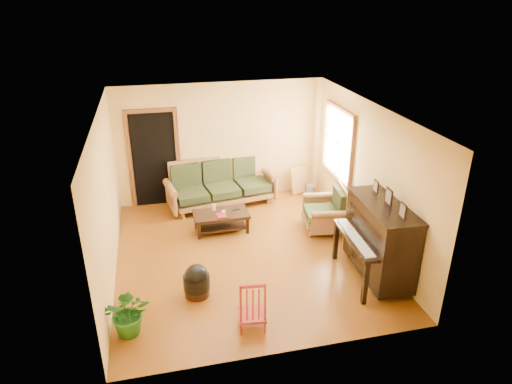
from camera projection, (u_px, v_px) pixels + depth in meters
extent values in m
plane|color=#65340D|center=(246.00, 253.00, 8.20)|extent=(5.00, 5.00, 0.00)
cube|color=black|center=(154.00, 160.00, 9.68)|extent=(1.08, 0.16, 2.05)
cube|color=white|center=(339.00, 143.00, 9.20)|extent=(0.12, 1.36, 1.46)
cube|color=brown|center=(221.00, 184.00, 9.85)|extent=(2.44, 1.33, 0.99)
cube|color=black|center=(221.00, 222.00, 8.90)|extent=(1.07, 0.60, 0.38)
cube|color=brown|center=(324.00, 209.00, 8.86)|extent=(0.97, 1.00, 0.89)
cube|color=black|center=(380.00, 241.00, 7.29)|extent=(0.94, 1.53, 1.32)
cylinder|color=black|center=(197.00, 284.00, 7.02)|extent=(0.49, 0.49, 0.39)
cube|color=maroon|center=(252.00, 302.00, 6.27)|extent=(0.42, 0.45, 0.82)
cube|color=gold|center=(300.00, 180.00, 10.51)|extent=(0.50, 0.26, 0.65)
cylinder|color=#3544A1|center=(310.00, 189.00, 10.56)|extent=(0.18, 0.18, 0.22)
imported|color=#1E5A19|center=(129.00, 312.00, 6.18)|extent=(0.70, 0.63, 0.69)
imported|color=#A31524|center=(217.00, 216.00, 8.68)|extent=(0.18, 0.24, 0.02)
cylinder|color=silver|center=(214.00, 207.00, 8.91)|extent=(0.09, 0.09, 0.12)
cylinder|color=silver|center=(224.00, 212.00, 8.80)|extent=(0.08, 0.08, 0.05)
cube|color=black|center=(236.00, 210.00, 8.94)|extent=(0.17, 0.07, 0.02)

